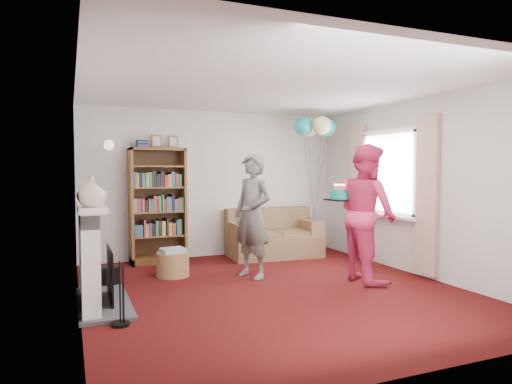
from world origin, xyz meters
name	(u,v)px	position (x,y,z in m)	size (l,w,h in m)	color
ground	(274,291)	(0.00, 0.00, 0.00)	(5.00, 5.00, 0.00)	black
wall_back	(214,184)	(0.00, 2.51, 1.25)	(4.50, 0.02, 2.50)	silver
wall_left	(77,194)	(-2.26, 0.00, 1.25)	(0.02, 5.00, 2.50)	silver
wall_right	(419,187)	(2.26, 0.00, 1.25)	(0.02, 5.00, 2.50)	silver
ceiling	(275,87)	(0.00, 0.00, 2.50)	(4.50, 5.00, 0.01)	white
fireplace	(95,260)	(-2.09, 0.19, 0.51)	(0.55, 1.80, 1.12)	#3F3F42
window_bay	(389,189)	(2.21, 0.60, 1.20)	(0.14, 2.02, 2.20)	white
wall_sconce	(109,145)	(-1.75, 2.36, 1.88)	(0.16, 0.23, 0.16)	gold
bookcase	(157,206)	(-1.03, 2.30, 0.91)	(0.87, 0.42, 2.05)	#472B14
sofa	(273,238)	(0.92, 2.06, 0.31)	(1.55, 0.82, 0.82)	brown
wicker_basket	(173,263)	(-1.00, 1.23, 0.18)	(0.45, 0.45, 0.40)	#A5854D
person_striped	(253,216)	(0.01, 0.76, 0.86)	(0.63, 0.41, 1.72)	black
person_magenta	(367,213)	(1.37, 0.00, 0.92)	(0.90, 0.70, 1.84)	#D42A59
birthday_cake	(340,195)	(1.07, 0.18, 1.15)	(0.33, 0.33, 0.22)	black
balloons	(315,127)	(1.53, 1.69, 2.22)	(0.75, 0.75, 1.74)	#3F3F3F
mantel_vase	(92,192)	(-2.12, -0.15, 1.28)	(0.29, 0.29, 0.30)	beige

